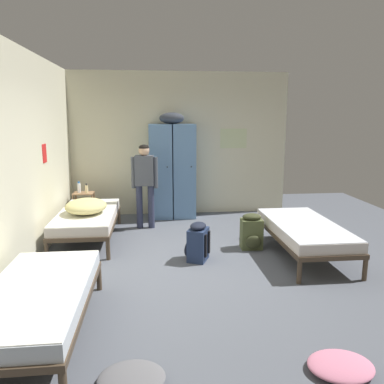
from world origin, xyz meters
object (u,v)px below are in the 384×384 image
bed_right (304,230)px  person_traveler (145,178)px  lotion_bottle (87,189)px  backpack_navy (197,242)px  locker_bank (172,169)px  backpack_olive (252,232)px  bedding_heap (86,206)px  clothes_pile_grey (132,378)px  shelf_unit (84,204)px  bed_left_rear (87,218)px  bed_left_front (37,298)px  clothes_pile_pink (341,366)px  water_bottle (79,188)px

bed_right → person_traveler: bearing=144.4°
lotion_bottle → backpack_navy: 2.88m
locker_bank → backpack_olive: size_ratio=3.76×
bed_right → bedding_heap: 3.35m
bedding_heap → backpack_navy: 1.94m
backpack_navy → clothes_pile_grey: size_ratio=1.05×
bedding_heap → bed_right: bearing=-15.6°
shelf_unit → person_traveler: (1.18, -0.53, 0.57)m
backpack_olive → backpack_navy: (-0.88, -0.39, 0.00)m
bed_right → backpack_olive: (-0.68, 0.36, -0.12)m
person_traveler → bed_right: bearing=-35.6°
clothes_pile_grey → backpack_navy: bearing=72.0°
backpack_navy → bed_right: bearing=1.0°
person_traveler → bed_left_rear: bearing=-146.3°
bed_right → lotion_bottle: size_ratio=10.58×
backpack_navy → bedding_heap: bearing=150.9°
bed_left_front → clothes_pile_grey: bed_left_front is taller
shelf_unit → clothes_pile_pink: bearing=-59.5°
bedding_heap → backpack_olive: 2.62m
locker_bank → person_traveler: 0.90m
bed_left_rear → bed_right: same height
water_bottle → backpack_olive: water_bottle is taller
bed_left_front → lotion_bottle: 3.92m
locker_bank → bed_left_front: (-1.46, -4.13, -0.59)m
bed_left_rear → water_bottle: (-0.33, 1.17, 0.28)m
bed_left_rear → backpack_navy: bearing=-32.4°
bed_left_front → bedding_heap: 2.67m
bed_left_front → water_bottle: 3.99m
shelf_unit → bed_left_rear: 1.18m
lotion_bottle → locker_bank: bearing=8.0°
clothes_pile_pink → bed_left_rear: bearing=125.4°
backpack_navy → clothes_pile_grey: 2.60m
water_bottle → clothes_pile_pink: 5.56m
shelf_unit → backpack_navy: 2.93m
lotion_bottle → backpack_olive: (2.74, -1.78, -0.39)m
water_bottle → backpack_navy: water_bottle is taller
backpack_navy → clothes_pile_pink: (0.85, -2.50, -0.21)m
bedding_heap → clothes_pile_grey: (0.87, -3.39, -0.56)m
person_traveler → backpack_navy: (0.75, -1.68, -0.65)m
backpack_olive → clothes_pile_pink: size_ratio=1.04×
lotion_bottle → water_bottle: bearing=158.2°
backpack_navy → bed_left_rear: bearing=147.6°
water_bottle → lotion_bottle: (0.15, -0.06, -0.02)m
bed_right → clothes_pile_pink: size_ratio=3.58×
bedding_heap → water_bottle: 1.35m
bed_left_front → backpack_navy: size_ratio=3.45×
locker_bank → water_bottle: bearing=-174.6°
person_traveler → backpack_olive: size_ratio=2.75×
locker_bank → lotion_bottle: (-1.64, -0.23, -0.32)m
bed_left_front → clothes_pile_grey: bearing=-39.8°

